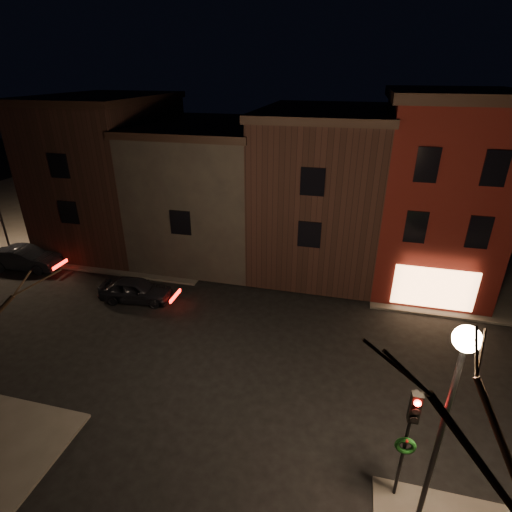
# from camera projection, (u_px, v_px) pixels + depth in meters

# --- Properties ---
(ground) EXTENTS (120.00, 120.00, 0.00)m
(ground) POSITION_uv_depth(u_px,v_px,m) (256.00, 353.00, 17.92)
(ground) COLOR black
(ground) RESTS_ON ground
(sidewalk_far_left) EXTENTS (30.00, 30.00, 0.12)m
(sidewalk_far_left) POSITION_uv_depth(u_px,v_px,m) (111.00, 195.00, 39.83)
(sidewalk_far_left) COLOR #2D2B28
(sidewalk_far_left) RESTS_ON ground
(corner_building) EXTENTS (6.50, 8.50, 10.50)m
(corner_building) POSITION_uv_depth(u_px,v_px,m) (437.00, 191.00, 22.15)
(corner_building) COLOR #50110E
(corner_building) RESTS_ON ground
(row_building_a) EXTENTS (7.30, 10.30, 9.40)m
(row_building_a) POSITION_uv_depth(u_px,v_px,m) (321.00, 188.00, 24.73)
(row_building_a) COLOR black
(row_building_a) RESTS_ON ground
(row_building_b) EXTENTS (7.80, 10.30, 8.40)m
(row_building_b) POSITION_uv_depth(u_px,v_px,m) (211.00, 188.00, 26.53)
(row_building_b) COLOR black
(row_building_b) RESTS_ON ground
(row_building_c) EXTENTS (7.30, 10.30, 9.90)m
(row_building_c) POSITION_uv_depth(u_px,v_px,m) (112.00, 171.00, 27.81)
(row_building_c) COLOR black
(row_building_c) RESTS_ON ground
(street_lamp_near) EXTENTS (0.60, 0.60, 6.48)m
(street_lamp_near) POSITION_uv_depth(u_px,v_px,m) (456.00, 379.00, 9.08)
(street_lamp_near) COLOR black
(street_lamp_near) RESTS_ON sidewalk_near_right
(traffic_signal) EXTENTS (0.58, 0.38, 4.05)m
(traffic_signal) POSITION_uv_depth(u_px,v_px,m) (409.00, 431.00, 10.66)
(traffic_signal) COLOR black
(traffic_signal) RESTS_ON sidewalk_near_right
(parked_car_a) EXTENTS (4.05, 2.00, 1.33)m
(parked_car_a) POSITION_uv_depth(u_px,v_px,m) (136.00, 290.00, 21.69)
(parked_car_a) COLOR black
(parked_car_a) RESTS_ON ground
(parked_car_b) EXTENTS (4.52, 1.94, 1.45)m
(parked_car_b) POSITION_uv_depth(u_px,v_px,m) (25.00, 258.00, 25.10)
(parked_car_b) COLOR black
(parked_car_b) RESTS_ON ground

